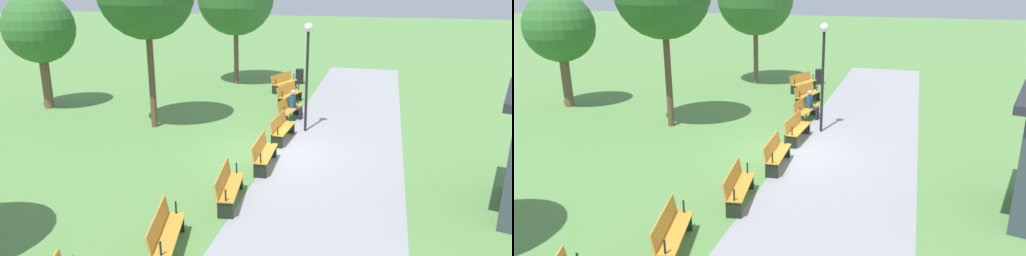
{
  "view_description": "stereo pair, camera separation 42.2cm",
  "coord_description": "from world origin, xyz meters",
  "views": [
    {
      "loc": [
        14.37,
        3.24,
        5.5
      ],
      "look_at": [
        -0.0,
        -0.69,
        0.8
      ],
      "focal_mm": 33.32,
      "sensor_mm": 36.0,
      "label": 1
    },
    {
      "loc": [
        14.25,
        3.64,
        5.5
      ],
      "look_at": [
        -0.0,
        -0.69,
        0.8
      ],
      "focal_mm": 33.32,
      "sensor_mm": 36.0,
      "label": 2
    }
  ],
  "objects": [
    {
      "name": "ground_plane",
      "position": [
        0.0,
        0.0,
        0.0
      ],
      "size": [
        120.0,
        120.0,
        0.0
      ],
      "primitive_type": "plane",
      "color": "#5B8C47"
    },
    {
      "name": "path_paving",
      "position": [
        0.0,
        1.97,
        0.0
      ],
      "size": [
        32.77,
        4.13,
        0.01
      ],
      "primitive_type": "cube",
      "color": "#939399",
      "rests_on": "ground"
    },
    {
      "name": "bench_0",
      "position": [
        -8.92,
        -1.68,
        0.47
      ],
      "size": [
        1.86,
        1.08,
        0.89
      ],
      "rotation": [
        0.0,
        0.0,
        -0.36
      ],
      "color": "orange",
      "rests_on": "ground"
    },
    {
      "name": "bench_1",
      "position": [
        -6.44,
        -0.89,
        0.47
      ],
      "size": [
        1.87,
        0.92,
        0.89
      ],
      "rotation": [
        0.0,
        0.0,
        -0.26
      ],
      "color": "orange",
      "rests_on": "ground"
    },
    {
      "name": "bench_2",
      "position": [
        -3.89,
        -0.37,
        0.47
      ],
      "size": [
        1.86,
        0.74,
        0.89
      ],
      "rotation": [
        0.0,
        0.0,
        -0.15
      ],
      "color": "orange",
      "rests_on": "ground"
    },
    {
      "name": "bench_3",
      "position": [
        -1.3,
        -0.1,
        0.47
      ],
      "size": [
        1.83,
        0.56,
        0.89
      ],
      "rotation": [
        0.0,
        0.0,
        -0.05
      ],
      "color": "orange",
      "rests_on": "ground"
    },
    {
      "name": "bench_4",
      "position": [
        1.3,
        -0.1,
        0.47
      ],
      "size": [
        1.83,
        0.56,
        0.89
      ],
      "rotation": [
        0.0,
        0.0,
        0.05
      ],
      "color": "orange",
      "rests_on": "ground"
    },
    {
      "name": "bench_5",
      "position": [
        3.89,
        -0.37,
        0.47
      ],
      "size": [
        1.86,
        0.74,
        0.89
      ],
      "rotation": [
        0.0,
        0.0,
        0.15
      ],
      "color": "orange",
      "rests_on": "ground"
    },
    {
      "name": "bench_6",
      "position": [
        6.44,
        -0.89,
        0.47
      ],
      "size": [
        1.87,
        0.92,
        0.89
      ],
      "rotation": [
        0.0,
        0.0,
        0.26
      ],
      "color": "orange",
      "rests_on": "ground"
    },
    {
      "name": "person_seated",
      "position": [
        -4.12,
        -0.19,
        0.64
      ],
      "size": [
        0.38,
        0.56,
        1.2
      ],
      "rotation": [
        0.0,
        0.0,
        -0.15
      ],
      "color": "navy",
      "rests_on": "ground"
    },
    {
      "name": "tree_2",
      "position": [
        -2.94,
        -11.04,
        3.47
      ],
      "size": [
        2.97,
        2.97,
        4.99
      ],
      "color": "brown",
      "rests_on": "ground"
    },
    {
      "name": "lamp_post",
      "position": [
        -2.59,
        0.53,
        2.79
      ],
      "size": [
        0.32,
        0.32,
        4.01
      ],
      "color": "black",
      "rests_on": "ground"
    },
    {
      "name": "trash_bin",
      "position": [
        -10.88,
        -1.2,
        0.4
      ],
      "size": [
        0.44,
        0.44,
        0.8
      ],
      "primitive_type": "cylinder",
      "color": "black",
      "rests_on": "ground"
    }
  ]
}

